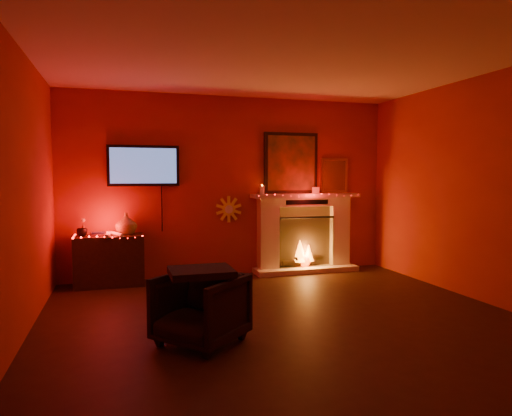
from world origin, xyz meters
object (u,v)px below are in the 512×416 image
(sunburst_clock, at_px, (229,209))
(armchair, at_px, (200,309))
(fireplace, at_px, (304,225))
(tv, at_px, (144,166))
(console_table, at_px, (110,257))

(sunburst_clock, bearing_deg, armchair, -108.40)
(fireplace, relative_size, tv, 1.76)
(tv, xyz_separation_m, armchair, (0.34, -2.72, -1.33))
(sunburst_clock, xyz_separation_m, armchair, (-0.91, -2.75, -0.68))
(fireplace, bearing_deg, armchair, -128.39)
(console_table, xyz_separation_m, armchair, (0.81, -2.53, -0.08))
(armchair, bearing_deg, fireplace, 99.53)
(console_table, bearing_deg, sunburst_clock, 7.28)
(tv, relative_size, console_table, 1.24)
(armchair, bearing_deg, console_table, 155.69)
(tv, bearing_deg, armchair, -82.98)
(sunburst_clock, bearing_deg, console_table, -172.72)
(console_table, height_order, armchair, console_table)
(tv, relative_size, armchair, 1.79)
(fireplace, relative_size, console_table, 2.19)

